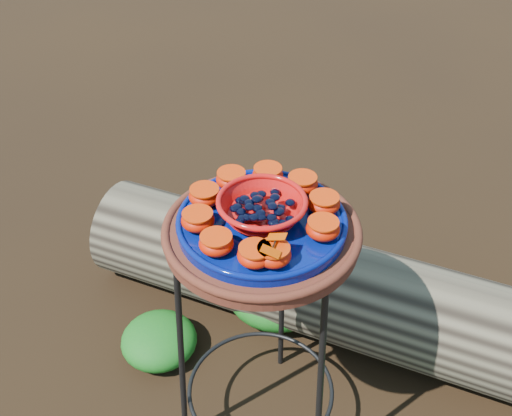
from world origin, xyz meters
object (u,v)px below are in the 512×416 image
(terracotta_saucer, at_px, (262,234))
(driftwood_log, at_px, (351,295))
(plant_stand, at_px, (261,342))
(cobalt_plate, at_px, (262,223))
(red_bowl, at_px, (262,210))

(terracotta_saucer, relative_size, driftwood_log, 0.25)
(plant_stand, relative_size, terracotta_saucer, 1.60)
(plant_stand, xyz_separation_m, cobalt_plate, (0.00, 0.00, 0.40))
(plant_stand, distance_m, cobalt_plate, 0.40)
(plant_stand, bearing_deg, cobalt_plate, 0.00)
(plant_stand, height_order, red_bowl, red_bowl)
(red_bowl, xyz_separation_m, driftwood_log, (0.18, 0.41, -0.62))
(red_bowl, bearing_deg, terracotta_saucer, 0.00)
(plant_stand, height_order, cobalt_plate, cobalt_plate)
(red_bowl, bearing_deg, cobalt_plate, 0.00)
(cobalt_plate, relative_size, red_bowl, 2.00)
(terracotta_saucer, xyz_separation_m, red_bowl, (0.00, 0.00, 0.07))
(terracotta_saucer, distance_m, cobalt_plate, 0.03)
(driftwood_log, bearing_deg, terracotta_saucer, -112.99)
(red_bowl, bearing_deg, driftwood_log, 67.01)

